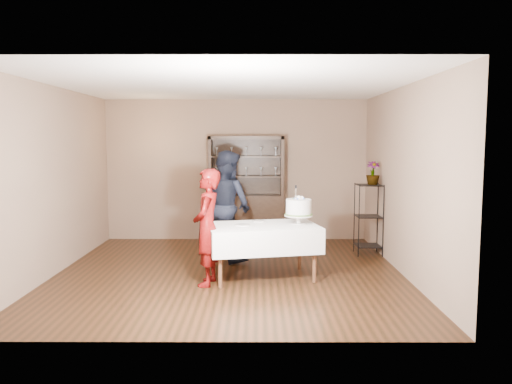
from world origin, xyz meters
TOP-DOWN VIEW (x-y plane):
  - floor at (0.00, 0.00)m, footprint 5.00×5.00m
  - ceiling at (0.00, 0.00)m, footprint 5.00×5.00m
  - back_wall at (0.00, 2.50)m, footprint 5.00×0.02m
  - wall_left at (-2.50, 0.00)m, footprint 0.02×5.00m
  - wall_right at (2.50, 0.00)m, footprint 0.02×5.00m
  - china_hutch at (0.20, 2.25)m, footprint 1.40×0.48m
  - plant_etagere at (2.28, 1.20)m, footprint 0.42×0.42m
  - cake_table at (0.48, -0.26)m, footprint 1.67×1.21m
  - woman at (-0.26, -0.58)m, footprint 0.42×0.60m
  - man at (-0.07, 0.79)m, footprint 1.08×1.08m
  - cake at (0.99, -0.17)m, footprint 0.40×0.40m
  - plate_near at (0.20, -0.31)m, footprint 0.26×0.26m
  - plate_far at (0.42, 0.03)m, footprint 0.21×0.21m
  - potted_plant at (2.33, 1.16)m, footprint 0.23×0.23m

SIDE VIEW (x-z plane):
  - floor at x=0.00m, z-range 0.00..0.00m
  - cake_table at x=0.48m, z-range 0.20..0.95m
  - plant_etagere at x=2.28m, z-range 0.05..1.25m
  - china_hutch at x=0.20m, z-range -0.34..1.66m
  - plate_near at x=0.20m, z-range 0.75..0.77m
  - plate_far at x=0.42m, z-range 0.75..0.77m
  - woman at x=-0.26m, z-range 0.00..1.55m
  - man at x=-0.07m, z-range 0.00..1.77m
  - cake at x=0.99m, z-range 0.70..1.25m
  - back_wall at x=0.00m, z-range 0.00..2.70m
  - wall_left at x=-2.50m, z-range 0.00..2.70m
  - wall_right at x=2.50m, z-range 0.00..2.70m
  - potted_plant at x=2.33m, z-range 1.19..1.58m
  - ceiling at x=0.00m, z-range 2.70..2.70m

